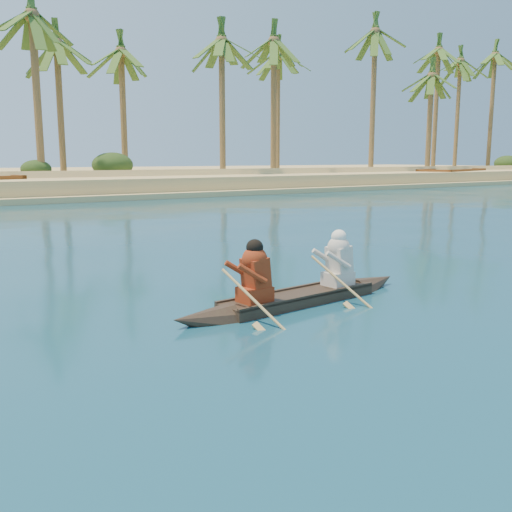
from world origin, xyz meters
TOP-DOWN VIEW (x-y plane):
  - ground at (0.00, 0.00)m, footprint 160.00×160.00m
  - sandy_embankment at (0.00, 46.89)m, footprint 150.00×51.00m
  - palm_grove at (0.00, 35.00)m, footprint 110.00×14.00m
  - shrub_cluster at (0.00, 31.50)m, footprint 100.00×6.00m
  - canoe at (-8.00, -4.00)m, footprint 5.38×1.21m
  - barge_right at (36.10, 27.00)m, footprint 11.30×6.76m

SIDE VIEW (x-z plane):
  - ground at x=0.00m, z-range 0.00..0.00m
  - canoe at x=-8.00m, z-range -0.45..1.02m
  - sandy_embankment at x=0.00m, z-range -0.22..1.28m
  - barge_right at x=36.10m, z-range -0.27..1.52m
  - shrub_cluster at x=0.00m, z-range 0.00..2.40m
  - palm_grove at x=0.00m, z-range 0.00..16.00m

